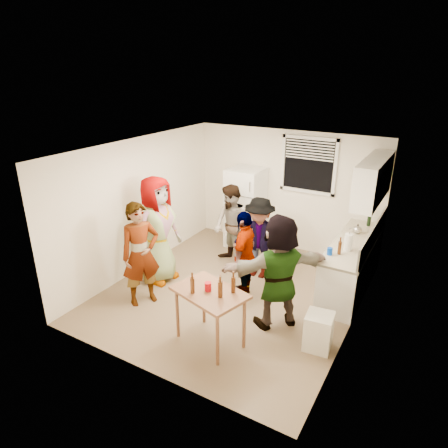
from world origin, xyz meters
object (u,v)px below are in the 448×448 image
Objects in this scene: refrigerator at (245,208)px; beer_bottle_counter at (339,254)px; kettle at (357,233)px; serving_table at (210,341)px; wine_bottle at (368,226)px; guest_back_right at (258,275)px; blue_cup at (329,255)px; trash_bin at (318,332)px; guest_stripe at (145,301)px; guest_grey at (161,278)px; guest_black at (243,295)px; guest_orange at (276,323)px; beer_bottle_table at (193,293)px; guest_back_left at (231,264)px; red_cup at (208,291)px.

beer_bottle_counter is (2.35, -1.34, 0.05)m from refrigerator.
serving_table is (-1.29, -2.88, -0.90)m from kettle.
serving_table is (-1.39, -3.35, -0.90)m from wine_bottle.
serving_table is 2.11m from guest_back_right.
serving_table is at bearing -123.49° from beer_bottle_counter.
blue_cup reaches higher than trash_bin.
blue_cup reaches higher than guest_stripe.
guest_grey reaches higher than guest_black.
guest_black is at bearing -63.30° from refrigerator.
refrigerator reaches higher than guest_stripe.
kettle is 0.11× the size of guest_grey.
trash_bin is at bearing -84.53° from beer_bottle_counter.
wine_bottle is 2.73m from guest_orange.
blue_cup is 2.29m from serving_table.
guest_back_right is at bearing -6.38° from guest_stripe.
serving_table is (-1.24, -1.87, -0.90)m from beer_bottle_counter.
kettle is at bearing -8.00° from refrigerator.
trash_bin is at bearing 116.40° from guest_orange.
guest_orange is (0.63, 0.88, 0.00)m from serving_table.
beer_bottle_table is (-1.54, -0.79, 0.58)m from trash_bin.
beer_bottle_counter is at bearing -31.52° from guest_stripe.
trash_bin is at bearing -44.61° from guest_back_right.
guest_back_left reaches higher than guest_stripe.
beer_bottle_counter is at bearing 100.84° from guest_black.
guest_black is 0.87× the size of guest_orange.
serving_table is 0.86m from beer_bottle_table.
beer_bottle_table is 0.12× the size of guest_grey.
beer_bottle_table is at bearing -80.75° from guest_stripe.
beer_bottle_counter is 0.22× the size of serving_table.
trash_bin is 1.63m from red_cup.
guest_grey is at bearing -144.17° from wine_bottle.
red_cup is at bearing 44.50° from beer_bottle_table.
guest_grey is at bearing -98.82° from guest_back_left.
guest_black is at bearing -127.81° from wine_bottle.
red_cup is 0.06× the size of guest_grey.
kettle reaches higher than guest_stripe.
guest_back_left reaches higher than guest_orange.
blue_cup is 2.32m from beer_bottle_table.
guest_stripe is 1.68m from guest_black.
wine_bottle reaches higher than guest_grey.
beer_bottle_counter reaches higher than beer_bottle_table.
beer_bottle_counter is 0.94× the size of beer_bottle_table.
wine_bottle is 0.17× the size of guest_back_left.
guest_back_left is at bearing -154.34° from wine_bottle.
guest_black is at bearing -76.07° from guest_grey.
refrigerator is 2.50m from wine_bottle.
trash_bin is at bearing -54.66° from guest_stripe.
beer_bottle_counter is 0.11× the size of guest_grey.
guest_back_left is (-2.03, 0.46, -0.90)m from blue_cup.
guest_back_left is at bearing 144.80° from trash_bin.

